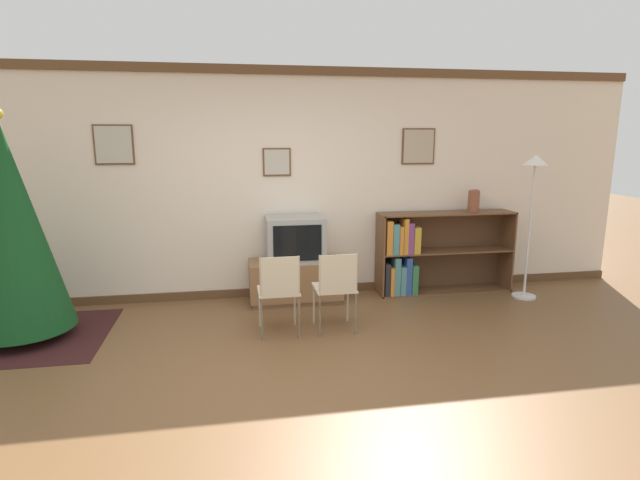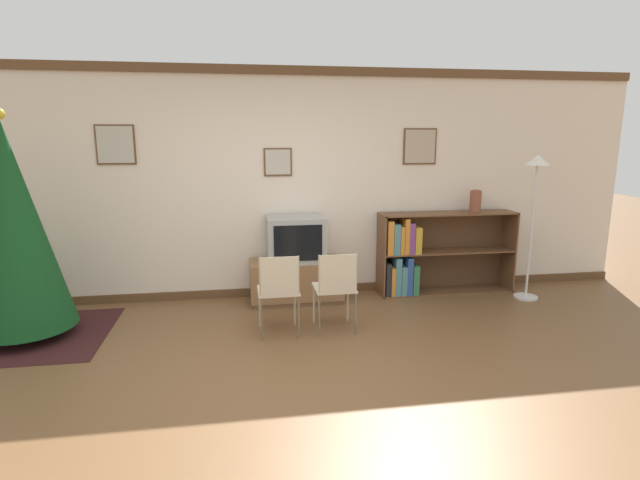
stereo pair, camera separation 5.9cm
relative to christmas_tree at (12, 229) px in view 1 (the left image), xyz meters
The scene contains 11 objects.
ground_plane 3.06m from the christmas_tree, 29.46° to the right, with size 24.00×24.00×0.00m, color brown.
wall_back 2.69m from the christmas_tree, 20.98° to the left, with size 9.02×0.11×2.70m.
area_rug 1.08m from the christmas_tree, 28.06° to the right, with size 1.53×1.40×0.01m.
christmas_tree is the anchor object (origin of this frame).
tv_console 2.92m from the christmas_tree, 13.34° to the left, with size 1.07×0.49×0.49m.
television 2.81m from the christmas_tree, 13.29° to the left, with size 0.66×0.48×0.52m.
folding_chair_left 2.54m from the christmas_tree, ahead, with size 0.40×0.40×0.82m.
folding_chair_right 3.08m from the christmas_tree, ahead, with size 0.40×0.40×0.82m.
bookshelf 4.39m from the christmas_tree, ahead, with size 1.69×0.36×1.00m.
vase 4.99m from the christmas_tree, ahead, with size 0.14×0.14×0.27m.
standing_lamp 5.49m from the christmas_tree, ahead, with size 0.28×0.28×1.71m.
Camera 1 is at (-0.46, -3.56, 1.93)m, focal length 28.00 mm.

